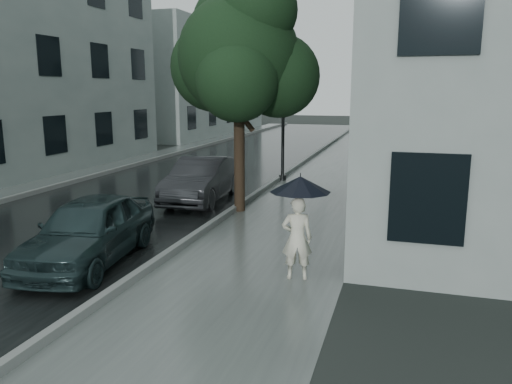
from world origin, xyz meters
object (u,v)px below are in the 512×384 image
(pedestrian, at_px, (297,238))
(car_near, at_px, (89,230))
(lamp_post, at_px, (279,102))
(street_tree, at_px, (240,55))
(car_far, at_px, (202,179))

(pedestrian, relative_size, car_near, 0.39)
(lamp_post, bearing_deg, street_tree, -105.36)
(car_near, bearing_deg, car_far, 82.63)
(lamp_post, height_order, car_near, lamp_post)
(street_tree, relative_size, lamp_post, 1.24)
(street_tree, relative_size, car_near, 1.64)
(pedestrian, distance_m, street_tree, 6.42)
(lamp_post, bearing_deg, car_near, -114.57)
(car_far, bearing_deg, car_near, -93.91)
(car_far, bearing_deg, street_tree, -31.53)
(lamp_post, relative_size, car_near, 1.33)
(car_near, distance_m, car_far, 5.79)
(car_far, bearing_deg, pedestrian, -57.58)
(lamp_post, relative_size, car_far, 1.27)
(car_near, bearing_deg, lamp_post, 74.49)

